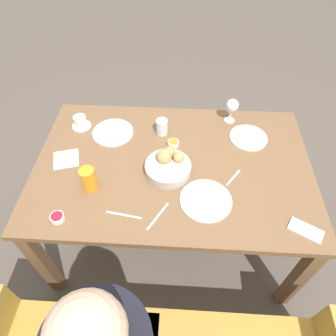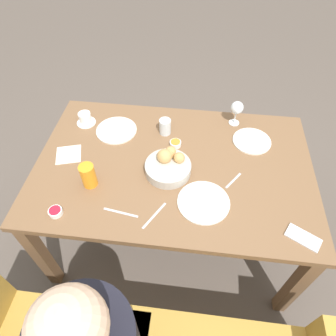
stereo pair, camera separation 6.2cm
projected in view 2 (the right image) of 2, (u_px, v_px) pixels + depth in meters
The scene contains 17 objects.
ground_plane at pixel (172, 230), 2.18m from camera, with size 10.00×10.00×0.00m, color #564C44.
dining_table at pixel (173, 174), 1.69m from camera, with size 1.50×0.97×0.73m.
bread_basket at pixel (168, 165), 1.57m from camera, with size 0.24×0.24×0.12m.
plate_near_left at pixel (252, 141), 1.74m from camera, with size 0.22×0.22×0.01m.
plate_near_right at pixel (117, 130), 1.80m from camera, with size 0.24×0.24×0.01m.
plate_far_center at pixel (204, 202), 1.46m from camera, with size 0.26×0.26×0.01m.
juice_glass at pixel (88, 176), 1.49m from camera, with size 0.08×0.08×0.13m.
water_tumbler at pixel (165, 127), 1.76m from camera, with size 0.07×0.07×0.09m.
wine_glass at pixel (237, 108), 1.77m from camera, with size 0.08×0.08×0.16m.
coffee_cup at pixel (85, 119), 1.83m from camera, with size 0.12×0.12×0.07m.
jam_bowl_berry at pixel (56, 212), 1.41m from camera, with size 0.07×0.07×0.03m.
jam_bowl_honey at pixel (175, 143), 1.71m from camera, with size 0.07×0.07×0.03m.
fork_silver at pixel (121, 213), 1.42m from camera, with size 0.17×0.04×0.00m.
knife_silver at pixel (154, 216), 1.41m from camera, with size 0.10×0.16×0.00m.
spoon_coffee at pixel (233, 181), 1.55m from camera, with size 0.09×0.11×0.00m.
napkin at pixel (69, 155), 1.67m from camera, with size 0.17×0.17×0.00m.
cell_phone at pixel (303, 238), 1.33m from camera, with size 0.17×0.14×0.01m.
Camera 2 is at (-0.10, 1.08, 1.94)m, focal length 32.00 mm.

